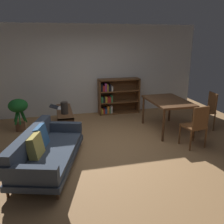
{
  "coord_description": "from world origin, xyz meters",
  "views": [
    {
      "loc": [
        -1.14,
        -4.61,
        2.29
      ],
      "look_at": [
        0.02,
        0.03,
        0.81
      ],
      "focal_mm": 38.35,
      "sensor_mm": 36.0,
      "label": 1
    }
  ],
  "objects_px": {
    "open_laptop": "(59,107)",
    "dining_chair_far": "(196,124)",
    "media_console": "(65,121)",
    "dining_chair_near": "(207,109)",
    "fabric_couch": "(45,150)",
    "desk_speaker": "(64,108)",
    "potted_floor_plant": "(18,109)",
    "dining_table": "(168,103)",
    "bookshelf": "(115,96)"
  },
  "relations": [
    {
      "from": "potted_floor_plant",
      "to": "dining_table",
      "type": "bearing_deg",
      "value": -13.38
    },
    {
      "from": "bookshelf",
      "to": "dining_chair_near",
      "type": "bearing_deg",
      "value": -44.87
    },
    {
      "from": "potted_floor_plant",
      "to": "dining_table",
      "type": "relative_size",
      "value": 0.62
    },
    {
      "from": "open_laptop",
      "to": "dining_chair_far",
      "type": "distance_m",
      "value": 3.4
    },
    {
      "from": "dining_table",
      "to": "dining_chair_near",
      "type": "distance_m",
      "value": 1.09
    },
    {
      "from": "dining_table",
      "to": "fabric_couch",
      "type": "bearing_deg",
      "value": -158.95
    },
    {
      "from": "fabric_couch",
      "to": "dining_chair_far",
      "type": "bearing_deg",
      "value": 1.37
    },
    {
      "from": "media_console",
      "to": "desk_speaker",
      "type": "bearing_deg",
      "value": -91.07
    },
    {
      "from": "fabric_couch",
      "to": "dining_table",
      "type": "height_order",
      "value": "dining_table"
    },
    {
      "from": "potted_floor_plant",
      "to": "desk_speaker",
      "type": "bearing_deg",
      "value": -25.68
    },
    {
      "from": "desk_speaker",
      "to": "fabric_couch",
      "type": "bearing_deg",
      "value": -107.09
    },
    {
      "from": "media_console",
      "to": "dining_table",
      "type": "distance_m",
      "value": 2.66
    },
    {
      "from": "potted_floor_plant",
      "to": "dining_chair_near",
      "type": "bearing_deg",
      "value": -12.07
    },
    {
      "from": "media_console",
      "to": "desk_speaker",
      "type": "height_order",
      "value": "desk_speaker"
    },
    {
      "from": "dining_table",
      "to": "bookshelf",
      "type": "bearing_deg",
      "value": 116.17
    },
    {
      "from": "fabric_couch",
      "to": "media_console",
      "type": "relative_size",
      "value": 1.66
    },
    {
      "from": "open_laptop",
      "to": "desk_speaker",
      "type": "height_order",
      "value": "desk_speaker"
    },
    {
      "from": "media_console",
      "to": "dining_chair_near",
      "type": "bearing_deg",
      "value": -11.92
    },
    {
      "from": "open_laptop",
      "to": "dining_table",
      "type": "distance_m",
      "value": 2.8
    },
    {
      "from": "bookshelf",
      "to": "potted_floor_plant",
      "type": "bearing_deg",
      "value": -161.47
    },
    {
      "from": "fabric_couch",
      "to": "bookshelf",
      "type": "bearing_deg",
      "value": 54.38
    },
    {
      "from": "potted_floor_plant",
      "to": "dining_chair_far",
      "type": "relative_size",
      "value": 0.89
    },
    {
      "from": "fabric_couch",
      "to": "dining_chair_near",
      "type": "relative_size",
      "value": 2.28
    },
    {
      "from": "media_console",
      "to": "open_laptop",
      "type": "distance_m",
      "value": 0.39
    },
    {
      "from": "fabric_couch",
      "to": "media_console",
      "type": "distance_m",
      "value": 1.84
    },
    {
      "from": "dining_chair_near",
      "to": "bookshelf",
      "type": "distance_m",
      "value": 2.76
    },
    {
      "from": "media_console",
      "to": "bookshelf",
      "type": "relative_size",
      "value": 1.01
    },
    {
      "from": "open_laptop",
      "to": "potted_floor_plant",
      "type": "xyz_separation_m",
      "value": [
        -1.01,
        0.03,
        0.03
      ]
    },
    {
      "from": "fabric_couch",
      "to": "potted_floor_plant",
      "type": "distance_m",
      "value": 2.15
    },
    {
      "from": "media_console",
      "to": "dining_chair_near",
      "type": "relative_size",
      "value": 1.37
    },
    {
      "from": "dining_chair_near",
      "to": "desk_speaker",
      "type": "bearing_deg",
      "value": 172.52
    },
    {
      "from": "dining_chair_near",
      "to": "fabric_couch",
      "type": "bearing_deg",
      "value": -165.97
    },
    {
      "from": "media_console",
      "to": "desk_speaker",
      "type": "distance_m",
      "value": 0.51
    },
    {
      "from": "media_console",
      "to": "dining_chair_far",
      "type": "bearing_deg",
      "value": -32.47
    },
    {
      "from": "dining_chair_near",
      "to": "potted_floor_plant",
      "type": "bearing_deg",
      "value": 167.93
    },
    {
      "from": "fabric_couch",
      "to": "media_console",
      "type": "xyz_separation_m",
      "value": [
        0.46,
        1.78,
        -0.07
      ]
    },
    {
      "from": "open_laptop",
      "to": "bookshelf",
      "type": "relative_size",
      "value": 0.37
    },
    {
      "from": "open_laptop",
      "to": "dining_chair_far",
      "type": "xyz_separation_m",
      "value": [
        2.79,
        -1.93,
        -0.03
      ]
    },
    {
      "from": "dining_chair_far",
      "to": "bookshelf",
      "type": "relative_size",
      "value": 0.73
    },
    {
      "from": "fabric_couch",
      "to": "dining_chair_near",
      "type": "xyz_separation_m",
      "value": [
        4.08,
        1.02,
        0.21
      ]
    },
    {
      "from": "media_console",
      "to": "dining_chair_far",
      "type": "relative_size",
      "value": 1.39
    },
    {
      "from": "open_laptop",
      "to": "bookshelf",
      "type": "bearing_deg",
      "value": 28.45
    },
    {
      "from": "dining_chair_near",
      "to": "dining_chair_far",
      "type": "bearing_deg",
      "value": -134.64
    },
    {
      "from": "media_console",
      "to": "dining_chair_near",
      "type": "height_order",
      "value": "dining_chair_near"
    },
    {
      "from": "media_console",
      "to": "dining_table",
      "type": "height_order",
      "value": "dining_table"
    },
    {
      "from": "open_laptop",
      "to": "dining_table",
      "type": "relative_size",
      "value": 0.35
    },
    {
      "from": "media_console",
      "to": "bookshelf",
      "type": "distance_m",
      "value": 2.06
    },
    {
      "from": "media_console",
      "to": "open_laptop",
      "type": "relative_size",
      "value": 2.73
    },
    {
      "from": "media_console",
      "to": "open_laptop",
      "type": "xyz_separation_m",
      "value": [
        -0.11,
        0.22,
        0.3
      ]
    },
    {
      "from": "potted_floor_plant",
      "to": "dining_chair_near",
      "type": "xyz_separation_m",
      "value": [
        4.74,
        -1.01,
        -0.05
      ]
    }
  ]
}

